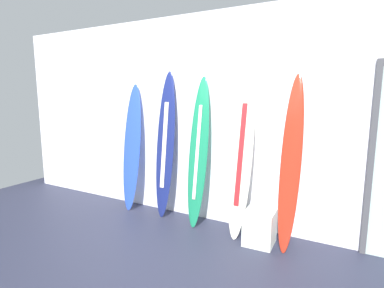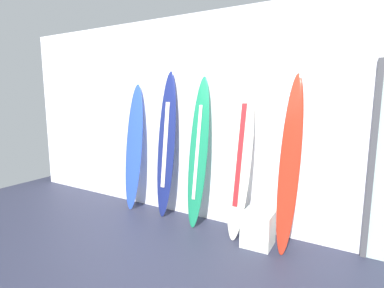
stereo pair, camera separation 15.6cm
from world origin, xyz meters
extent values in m
cube|color=#26283A|center=(0.00, 0.00, -0.02)|extent=(8.00, 8.00, 0.04)
cube|color=white|center=(0.00, 1.30, 1.40)|extent=(7.20, 0.20, 2.80)
ellipsoid|color=#2748B8|center=(-1.19, 1.02, 0.95)|extent=(0.31, 0.32, 1.90)
ellipsoid|color=navy|center=(-0.60, 1.04, 1.03)|extent=(0.31, 0.31, 2.07)
cube|color=silver|center=(-0.60, 1.01, 1.04)|extent=(0.07, 0.16, 1.20)
cone|color=black|center=(-0.60, 0.97, 0.18)|extent=(0.07, 0.08, 0.11)
ellipsoid|color=#187A51|center=(-0.04, 0.98, 0.99)|extent=(0.27, 0.39, 1.98)
cube|color=white|center=(-0.04, 0.95, 1.00)|extent=(0.05, 0.21, 1.22)
ellipsoid|color=silver|center=(0.56, 0.96, 1.02)|extent=(0.29, 0.44, 2.04)
cube|color=red|center=(0.56, 0.93, 1.03)|extent=(0.07, 0.24, 1.22)
ellipsoid|color=red|center=(1.15, 0.94, 0.99)|extent=(0.24, 0.48, 1.98)
cone|color=black|center=(1.15, 0.80, 0.17)|extent=(0.07, 0.09, 0.11)
cube|color=white|center=(0.85, 0.83, 0.20)|extent=(0.35, 0.35, 0.40)
cube|color=#47474C|center=(1.92, 1.18, 1.02)|extent=(0.06, 0.06, 2.04)
camera|label=1|loc=(1.80, -2.52, 1.74)|focal=28.68mm
camera|label=2|loc=(1.93, -2.44, 1.74)|focal=28.68mm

